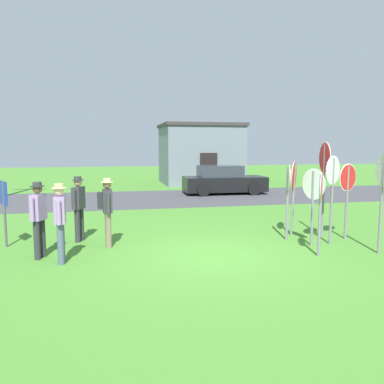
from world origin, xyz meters
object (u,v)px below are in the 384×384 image
object	(u,v)px
stop_sign_nearest	(324,171)
person_on_left	(60,218)
stop_sign_center_cluster	(347,188)
stop_sign_low_front	(294,185)
person_in_teal	(107,207)
info_panel_leftmost	(4,202)
parked_car_on_street	(223,181)
person_in_blue	(79,205)
stop_sign_rear_left	(313,193)
stop_sign_leaning_right	(288,190)
person_holding_notes	(39,215)
stop_sign_tallest	(383,185)
stop_sign_far_back	(321,200)
stop_sign_leaning_left	(332,184)

from	to	relation	value
stop_sign_nearest	person_on_left	distance (m)	7.03
stop_sign_center_cluster	stop_sign_low_front	world-z (taller)	stop_sign_low_front
person_in_teal	info_panel_leftmost	xyz separation A→B (m)	(-2.50, 0.53, 0.14)
info_panel_leftmost	person_on_left	bearing A→B (deg)	-48.26
parked_car_on_street	person_on_left	distance (m)	13.09
info_panel_leftmost	person_in_blue	bearing A→B (deg)	6.96
person_in_blue	stop_sign_rear_left	bearing A→B (deg)	-16.39
stop_sign_leaning_right	person_holding_notes	bearing A→B (deg)	-176.15
stop_sign_rear_left	stop_sign_tallest	distance (m)	1.58
stop_sign_far_back	stop_sign_low_front	distance (m)	2.13
person_in_teal	stop_sign_leaning_right	bearing A→B (deg)	-3.23
person_on_left	stop_sign_tallest	bearing A→B (deg)	-6.18
stop_sign_nearest	stop_sign_leaning_right	distance (m)	1.27
person_in_blue	person_in_teal	size ratio (longest dim) A/B	1.00
stop_sign_leaning_right	stop_sign_rear_left	bearing A→B (deg)	-63.10
stop_sign_tallest	info_panel_leftmost	world-z (taller)	stop_sign_tallest
stop_sign_low_front	person_in_teal	distance (m)	5.18
stop_sign_leaning_left	stop_sign_leaning_right	bearing A→B (deg)	144.70
stop_sign_nearest	stop_sign_leaning_right	bearing A→B (deg)	-170.39
person_holding_notes	person_on_left	world-z (taller)	same
stop_sign_low_front	info_panel_leftmost	world-z (taller)	stop_sign_low_front
stop_sign_center_cluster	person_in_teal	bearing A→B (deg)	175.60
stop_sign_leaning_right	person_in_teal	world-z (taller)	stop_sign_leaning_right
stop_sign_tallest	stop_sign_leaning_right	size ratio (longest dim) A/B	1.17
stop_sign_leaning_right	info_panel_leftmost	size ratio (longest dim) A/B	1.22
stop_sign_leaning_right	parked_car_on_street	bearing A→B (deg)	82.96
stop_sign_far_back	stop_sign_leaning_right	bearing A→B (deg)	90.90
stop_sign_center_cluster	person_in_blue	world-z (taller)	stop_sign_center_cluster
stop_sign_leaning_left	person_on_left	bearing A→B (deg)	-177.70
parked_car_on_street	person_in_blue	bearing A→B (deg)	-126.36
parked_car_on_street	stop_sign_nearest	size ratio (longest dim) A/B	1.64
stop_sign_tallest	info_panel_leftmost	size ratio (longest dim) A/B	1.43
stop_sign_center_cluster	stop_sign_nearest	distance (m)	0.77
stop_sign_leaning_left	person_in_teal	distance (m)	5.75
parked_car_on_street	person_holding_notes	world-z (taller)	person_holding_notes
stop_sign_rear_left	stop_sign_center_cluster	xyz separation A→B (m)	(1.28, 0.47, 0.06)
stop_sign_rear_left	stop_sign_leaning_left	size ratio (longest dim) A/B	0.86
stop_sign_low_front	info_panel_leftmost	xyz separation A→B (m)	(-7.66, 0.31, -0.30)
stop_sign_leaning_left	info_panel_leftmost	xyz separation A→B (m)	(-8.15, 1.44, -0.41)
stop_sign_nearest	info_panel_leftmost	distance (m)	8.46
stop_sign_center_cluster	person_holding_notes	size ratio (longest dim) A/B	1.19
stop_sign_tallest	info_panel_leftmost	distance (m)	9.15
info_panel_leftmost	person_in_teal	bearing A→B (deg)	-12.07
parked_car_on_street	person_holding_notes	xyz separation A→B (m)	(-7.49, -10.58, 0.30)
stop_sign_low_front	person_holding_notes	xyz separation A→B (m)	(-6.65, -0.91, -0.46)
stop_sign_center_cluster	stop_sign_far_back	bearing A→B (deg)	-139.26
parked_car_on_street	stop_sign_rear_left	size ratio (longest dim) A/B	2.20
stop_sign_center_cluster	person_holding_notes	bearing A→B (deg)	-178.56
stop_sign_rear_left	stop_sign_nearest	world-z (taller)	stop_sign_nearest
parked_car_on_street	stop_sign_far_back	world-z (taller)	stop_sign_far_back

